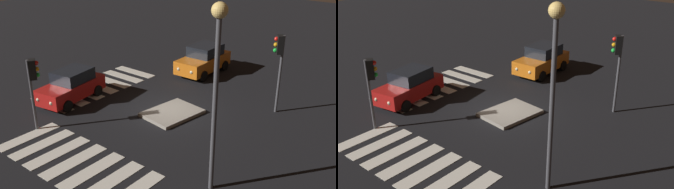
% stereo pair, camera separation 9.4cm
% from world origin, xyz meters
% --- Properties ---
extents(ground_plane, '(80.00, 80.00, 0.00)m').
position_xyz_m(ground_plane, '(0.00, 0.00, 0.00)').
color(ground_plane, black).
extents(traffic_island, '(3.24, 2.61, 0.18)m').
position_xyz_m(traffic_island, '(0.19, 0.43, 0.09)').
color(traffic_island, gray).
rests_on(traffic_island, ground).
extents(car_orange, '(4.47, 2.17, 1.93)m').
position_xyz_m(car_orange, '(-6.42, -2.03, 0.95)').
color(car_orange, orange).
rests_on(car_orange, ground).
extents(car_red, '(4.36, 2.46, 1.82)m').
position_xyz_m(car_red, '(2.33, -5.31, 0.89)').
color(car_red, red).
rests_on(car_red, ground).
extents(traffic_light_east, '(0.53, 0.54, 3.63)m').
position_xyz_m(traffic_light_east, '(5.62, -3.73, 2.75)').
color(traffic_light_east, '#47474C').
rests_on(traffic_light_east, ground).
extents(traffic_light_west, '(0.54, 0.53, 4.28)m').
position_xyz_m(traffic_light_west, '(-3.58, 4.51, 3.25)').
color(traffic_light_west, '#47474C').
rests_on(traffic_light_west, ground).
extents(street_lamp, '(0.56, 0.56, 7.16)m').
position_xyz_m(street_lamp, '(4.31, 5.62, 4.93)').
color(street_lamp, '#47474C').
rests_on(street_lamp, ground).
extents(crosswalk_near, '(7.60, 3.20, 0.02)m').
position_xyz_m(crosswalk_near, '(0.00, -5.79, 0.01)').
color(crosswalk_near, silver).
rests_on(crosswalk_near, ground).
extents(crosswalk_side, '(3.20, 7.60, 0.02)m').
position_xyz_m(crosswalk_side, '(6.46, 0.00, 0.01)').
color(crosswalk_side, silver).
rests_on(crosswalk_side, ground).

